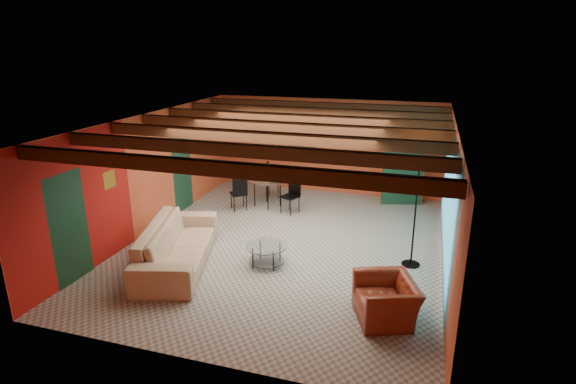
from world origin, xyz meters
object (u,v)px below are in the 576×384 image
(floor_lamp, at_px, (415,213))
(vase, at_px, (267,167))
(armchair, at_px, (386,300))
(armoire, at_px, (404,170))
(coffee_table, at_px, (267,255))
(sofa, at_px, (178,244))
(potted_plant, at_px, (407,129))
(dining_table, at_px, (267,188))

(floor_lamp, bearing_deg, vase, 147.98)
(armchair, xyz_separation_m, armoire, (-0.15, 5.88, 0.56))
(armchair, distance_m, coffee_table, 2.70)
(sofa, xyz_separation_m, potted_plant, (3.96, 5.16, 1.59))
(armchair, bearing_deg, potted_plant, 159.61)
(sofa, relative_size, potted_plant, 6.39)
(floor_lamp, bearing_deg, potted_plant, 96.65)
(potted_plant, bearing_deg, floor_lamp, -83.35)
(sofa, xyz_separation_m, vase, (0.55, 3.72, 0.68))
(dining_table, bearing_deg, vase, 0.00)
(potted_plant, xyz_separation_m, vase, (-3.41, -1.45, -0.91))
(armoire, bearing_deg, sofa, -142.87)
(armoire, relative_size, vase, 10.38)
(coffee_table, bearing_deg, armoire, 64.14)
(coffee_table, distance_m, armoire, 5.26)
(armchair, relative_size, vase, 5.89)
(armchair, distance_m, floor_lamp, 2.18)
(dining_table, distance_m, vase, 0.59)
(floor_lamp, bearing_deg, armchair, -98.45)
(dining_table, distance_m, potted_plant, 4.00)
(sofa, bearing_deg, floor_lamp, -89.98)
(armchair, relative_size, floor_lamp, 0.47)
(sofa, distance_m, armoire, 6.52)
(floor_lamp, bearing_deg, sofa, -163.52)
(vase, bearing_deg, armoire, 22.99)
(armoire, bearing_deg, dining_table, -172.41)
(floor_lamp, xyz_separation_m, potted_plant, (-0.45, 3.86, 0.93))
(dining_table, height_order, armoire, armoire)
(sofa, bearing_deg, coffee_table, -90.84)
(floor_lamp, xyz_separation_m, vase, (-3.86, 2.41, 0.01))
(armoire, distance_m, vase, 3.71)
(dining_table, distance_m, floor_lamp, 4.59)
(sofa, relative_size, coffee_table, 3.44)
(coffee_table, distance_m, floor_lamp, 2.98)
(coffee_table, xyz_separation_m, vase, (-1.13, 3.25, 0.88))
(dining_table, xyz_separation_m, vase, (0.00, 0.00, 0.59))
(coffee_table, xyz_separation_m, floor_lamp, (2.72, 0.83, 0.87))
(armchair, bearing_deg, sofa, -121.72)
(dining_table, bearing_deg, floor_lamp, -32.02)
(floor_lamp, height_order, potted_plant, potted_plant)
(coffee_table, relative_size, dining_table, 0.43)
(potted_plant, bearing_deg, armchair, -88.54)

